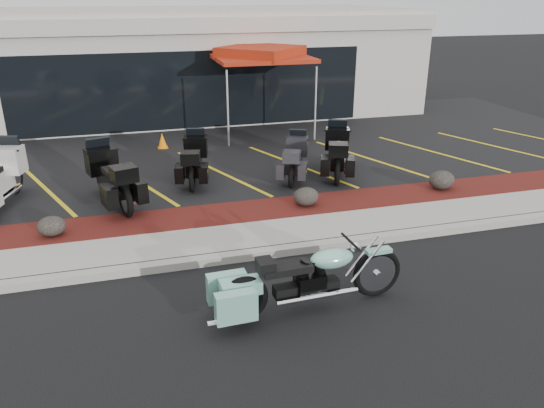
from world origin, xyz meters
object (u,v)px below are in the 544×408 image
object	(u,v)px
hero_cruiser	(377,266)
touring_white	(11,165)
traffic_cone	(162,140)
popup_canopy	(261,55)

from	to	relation	value
hero_cruiser	touring_white	distance (m)	8.97
traffic_cone	hero_cruiser	bearing A→B (deg)	-74.23
hero_cruiser	popup_canopy	world-z (taller)	popup_canopy
traffic_cone	popup_canopy	xyz separation A→B (m)	(3.43, 1.08, 2.34)
popup_canopy	traffic_cone	bearing A→B (deg)	-140.86
hero_cruiser	traffic_cone	distance (m)	9.73
touring_white	popup_canopy	size ratio (longest dim) A/B	0.62
hero_cruiser	touring_white	world-z (taller)	touring_white
hero_cruiser	popup_canopy	xyz separation A→B (m)	(0.79, 10.44, 2.17)
hero_cruiser	touring_white	xyz separation A→B (m)	(-6.36, 6.31, 0.31)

